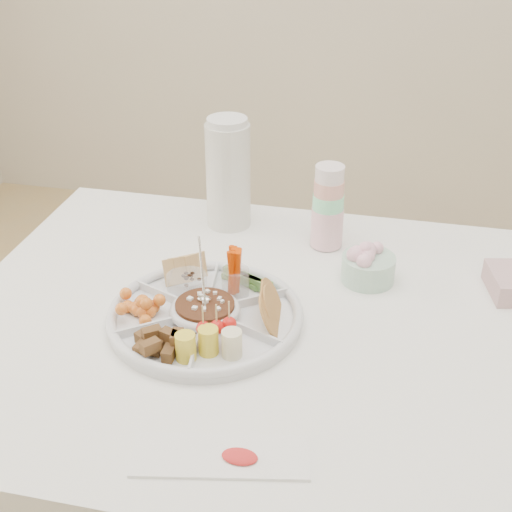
# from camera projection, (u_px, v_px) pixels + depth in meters

# --- Properties ---
(dining_table) EXTENTS (1.52, 1.02, 0.76)m
(dining_table) POSITION_uv_depth(u_px,v_px,m) (319.00, 467.00, 1.59)
(dining_table) COLOR white
(dining_table) RESTS_ON floor
(party_tray) EXTENTS (0.50, 0.50, 0.04)m
(party_tray) POSITION_uv_depth(u_px,v_px,m) (205.00, 313.00, 1.40)
(party_tray) COLOR silver
(party_tray) RESTS_ON dining_table
(bean_dip) EXTENTS (0.15, 0.15, 0.04)m
(bean_dip) POSITION_uv_depth(u_px,v_px,m) (205.00, 310.00, 1.40)
(bean_dip) COLOR #542C21
(bean_dip) RESTS_ON party_tray
(tortillas) EXTENTS (0.14, 0.14, 0.07)m
(tortillas) POSITION_uv_depth(u_px,v_px,m) (271.00, 308.00, 1.38)
(tortillas) COLOR #C47738
(tortillas) RESTS_ON party_tray
(carrot_cucumber) EXTENTS (0.14, 0.14, 0.10)m
(carrot_cucumber) POSITION_uv_depth(u_px,v_px,m) (244.00, 267.00, 1.47)
(carrot_cucumber) COLOR #CD3800
(carrot_cucumber) RESTS_ON party_tray
(pita_raisins) EXTENTS (0.15, 0.15, 0.06)m
(pita_raisins) POSITION_uv_depth(u_px,v_px,m) (182.00, 273.00, 1.49)
(pita_raisins) COLOR #DCB35E
(pita_raisins) RESTS_ON party_tray
(cherries) EXTENTS (0.15, 0.15, 0.04)m
(cherries) POSITION_uv_depth(u_px,v_px,m) (140.00, 304.00, 1.41)
(cherries) COLOR orange
(cherries) RESTS_ON party_tray
(granola_chunks) EXTENTS (0.12, 0.12, 0.04)m
(granola_chunks) POSITION_uv_depth(u_px,v_px,m) (160.00, 340.00, 1.30)
(granola_chunks) COLOR brown
(granola_chunks) RESTS_ON party_tray
(banana_tomato) EXTENTS (0.16, 0.16, 0.10)m
(banana_tomato) POSITION_uv_depth(u_px,v_px,m) (231.00, 334.00, 1.28)
(banana_tomato) COLOR #FEFA7F
(banana_tomato) RESTS_ON party_tray
(cup_stack) EXTENTS (0.09, 0.09, 0.21)m
(cup_stack) POSITION_uv_depth(u_px,v_px,m) (328.00, 206.00, 1.63)
(cup_stack) COLOR #ACC8A7
(cup_stack) RESTS_ON dining_table
(thermos) EXTENTS (0.12, 0.12, 0.28)m
(thermos) POSITION_uv_depth(u_px,v_px,m) (228.00, 172.00, 1.71)
(thermos) COLOR silver
(thermos) RESTS_ON dining_table
(flower_bowl) EXTENTS (0.13, 0.13, 0.09)m
(flower_bowl) POSITION_uv_depth(u_px,v_px,m) (369.00, 263.00, 1.53)
(flower_bowl) COLOR #B5D7BF
(flower_bowl) RESTS_ON dining_table
(placemat) EXTENTS (0.29, 0.14, 0.01)m
(placemat) POSITION_uv_depth(u_px,v_px,m) (221.00, 456.00, 1.10)
(placemat) COLOR white
(placemat) RESTS_ON dining_table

